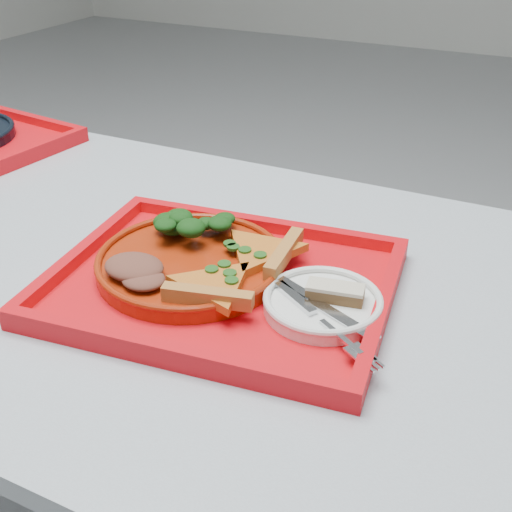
# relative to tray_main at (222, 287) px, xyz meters

# --- Properties ---
(table) EXTENTS (1.60, 0.80, 0.75)m
(table) POSITION_rel_tray_main_xyz_m (-0.31, 0.03, -0.08)
(table) COLOR #9AA2AC
(table) RESTS_ON ground
(tray_main) EXTENTS (0.49, 0.40, 0.01)m
(tray_main) POSITION_rel_tray_main_xyz_m (0.00, 0.00, 0.00)
(tray_main) COLOR red
(tray_main) RESTS_ON table
(dinner_plate) EXTENTS (0.26, 0.26, 0.02)m
(dinner_plate) POSITION_rel_tray_main_xyz_m (-0.05, 0.01, 0.02)
(dinner_plate) COLOR #952309
(dinner_plate) RESTS_ON tray_main
(side_plate) EXTENTS (0.15, 0.15, 0.01)m
(side_plate) POSITION_rel_tray_main_xyz_m (0.15, 0.00, 0.01)
(side_plate) COLOR white
(side_plate) RESTS_ON tray_main
(pizza_slice_a) EXTENTS (0.14, 0.15, 0.02)m
(pizza_slice_a) POSITION_rel_tray_main_xyz_m (0.01, -0.04, 0.03)
(pizza_slice_a) COLOR gold
(pizza_slice_a) RESTS_ON dinner_plate
(pizza_slice_b) EXTENTS (0.15, 0.13, 0.02)m
(pizza_slice_b) POSITION_rel_tray_main_xyz_m (0.03, 0.06, 0.03)
(pizza_slice_b) COLOR gold
(pizza_slice_b) RESTS_ON dinner_plate
(salad_heap) EXTENTS (0.10, 0.09, 0.05)m
(salad_heap) POSITION_rel_tray_main_xyz_m (-0.08, 0.07, 0.05)
(salad_heap) COLOR black
(salad_heap) RESTS_ON dinner_plate
(meat_portion) EXTENTS (0.08, 0.07, 0.02)m
(meat_portion) POSITION_rel_tray_main_xyz_m (-0.10, -0.06, 0.04)
(meat_portion) COLOR brown
(meat_portion) RESTS_ON dinner_plate
(dessert_bar) EXTENTS (0.08, 0.04, 0.02)m
(dessert_bar) POSITION_rel_tray_main_xyz_m (0.16, 0.01, 0.03)
(dessert_bar) COLOR #4E321A
(dessert_bar) RESTS_ON side_plate
(knife) EXTENTS (0.18, 0.09, 0.01)m
(knife) POSITION_rel_tray_main_xyz_m (0.14, -0.01, 0.02)
(knife) COLOR silver
(knife) RESTS_ON side_plate
(fork) EXTENTS (0.17, 0.12, 0.01)m
(fork) POSITION_rel_tray_main_xyz_m (0.16, -0.04, 0.02)
(fork) COLOR silver
(fork) RESTS_ON side_plate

